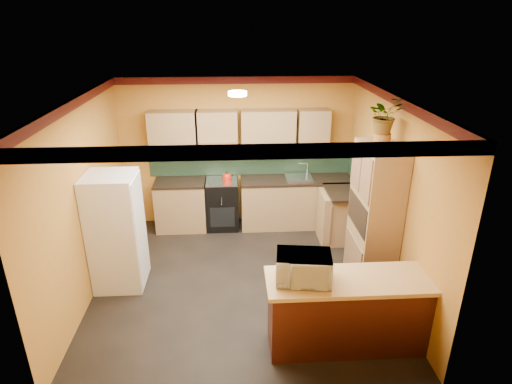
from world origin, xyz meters
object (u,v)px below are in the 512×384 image
microwave (303,268)px  breakfast_bar (347,314)px  stove (222,204)px  fridge (116,232)px  pantry (374,219)px  base_cabinets_back (256,204)px

microwave → breakfast_bar: bearing=7.3°
stove → fridge: (-1.46, -1.75, 0.39)m
pantry → breakfast_bar: 1.52m
breakfast_bar → microwave: bearing=180.0°
stove → base_cabinets_back: bearing=0.0°
stove → microwave: 3.41m
microwave → stove: bearing=113.8°
base_cabinets_back → breakfast_bar: same height
pantry → microwave: (-1.19, -1.23, 0.05)m
pantry → fridge: bearing=176.4°
stove → microwave: bearing=-73.5°
stove → pantry: size_ratio=0.43×
pantry → base_cabinets_back: bearing=127.4°
base_cabinets_back → microwave: size_ratio=6.08×
stove → fridge: 2.31m
base_cabinets_back → microwave: bearing=-84.2°
base_cabinets_back → microwave: (0.33, -3.21, 0.66)m
base_cabinets_back → breakfast_bar: size_ratio=2.03×
base_cabinets_back → stove: bearing=-180.0°
stove → breakfast_bar: 3.54m
base_cabinets_back → breakfast_bar: 3.33m
fridge → breakfast_bar: (2.95, -1.46, -0.41)m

